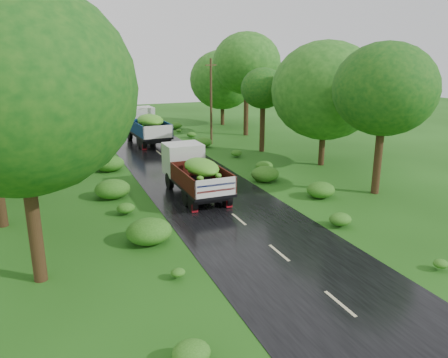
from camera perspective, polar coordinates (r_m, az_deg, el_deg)
ground at (r=14.98m, az=14.90°, el=-15.49°), size 120.00×120.00×0.00m
road at (r=18.69m, az=5.70°, el=-8.35°), size 6.50×80.00×0.02m
road_lines at (r=19.50m, az=4.34°, el=-7.21°), size 0.12×69.60×0.00m
truck_near at (r=24.43m, az=-4.01°, el=1.22°), size 2.29×6.24×2.61m
truck_far at (r=39.85m, az=-10.17°, el=7.06°), size 2.85×7.18×2.97m
utility_pole at (r=38.49m, az=-1.70°, el=10.16°), size 1.21×0.61×7.36m
trees_left at (r=30.73m, az=-26.44°, el=12.71°), size 6.31×34.65×9.56m
trees_right at (r=37.39m, az=6.45°, el=12.63°), size 5.47×30.38×8.49m
shrubs at (r=26.37m, az=-3.34°, el=-0.20°), size 11.90×44.00×0.70m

